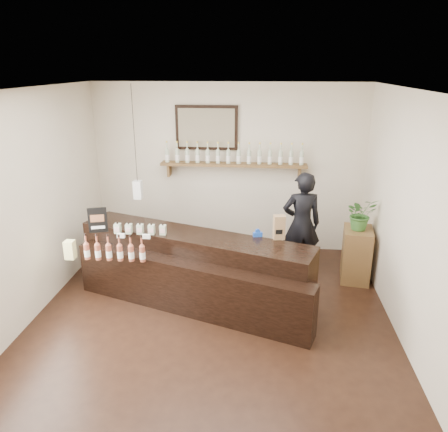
% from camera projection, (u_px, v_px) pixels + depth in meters
% --- Properties ---
extents(ground, '(5.00, 5.00, 0.00)m').
position_uv_depth(ground, '(210.00, 324.00, 5.43)').
color(ground, black).
rests_on(ground, ground).
extents(room_shell, '(5.00, 5.00, 5.00)m').
position_uv_depth(room_shell, '(209.00, 192.00, 4.87)').
color(room_shell, beige).
rests_on(room_shell, ground).
extents(back_wall_decor, '(2.66, 0.96, 1.69)m').
position_uv_depth(back_wall_decor, '(219.00, 149.00, 7.10)').
color(back_wall_decor, brown).
rests_on(back_wall_decor, ground).
extents(counter, '(3.28, 1.94, 1.07)m').
position_uv_depth(counter, '(192.00, 271.00, 5.86)').
color(counter, black).
rests_on(counter, ground).
extents(promo_sign, '(0.24, 0.09, 0.35)m').
position_uv_depth(promo_sign, '(98.00, 220.00, 5.81)').
color(promo_sign, black).
rests_on(promo_sign, counter).
extents(paper_bag, '(0.16, 0.13, 0.32)m').
position_uv_depth(paper_bag, '(279.00, 227.00, 5.61)').
color(paper_bag, olive).
rests_on(paper_bag, counter).
extents(tape_dispenser, '(0.13, 0.07, 0.10)m').
position_uv_depth(tape_dispenser, '(258.00, 234.00, 5.72)').
color(tape_dispenser, '#1845AD').
rests_on(tape_dispenser, counter).
extents(side_cabinet, '(0.47, 0.60, 0.80)m').
position_uv_depth(side_cabinet, '(356.00, 254.00, 6.44)').
color(side_cabinet, brown).
rests_on(side_cabinet, ground).
extents(potted_plant, '(0.52, 0.49, 0.47)m').
position_uv_depth(potted_plant, '(361.00, 214.00, 6.23)').
color(potted_plant, '#366829').
rests_on(potted_plant, side_cabinet).
extents(shopkeeper, '(0.72, 0.53, 1.80)m').
position_uv_depth(shopkeeper, '(302.00, 218.00, 6.48)').
color(shopkeeper, black).
rests_on(shopkeeper, ground).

